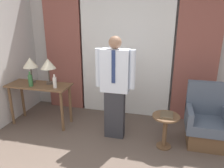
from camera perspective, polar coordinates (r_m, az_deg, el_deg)
The scene contains 13 objects.
wall_back at distance 4.33m, azimuth 3.90°, elevation 9.74°, with size 10.00×0.06×2.70m.
curtain_sheer_center at distance 4.21m, azimuth 3.56°, elevation 8.68°, with size 1.74×0.06×2.58m.
curtain_drape_left at distance 4.62m, azimuth -12.55°, elevation 9.15°, with size 0.75×0.06×2.58m.
curtain_drape_right at distance 4.18m, azimuth 21.35°, elevation 7.38°, with size 0.75×0.06×2.58m.
desk at distance 4.15m, azimuth -18.39°, elevation -1.91°, with size 1.13×0.46×0.76m.
table_lamp_left at distance 4.17m, azimuth -20.59°, elevation 5.04°, with size 0.27×0.27×0.46m.
table_lamp_right at distance 3.98m, azimuth -16.37°, elevation 4.88°, with size 0.27×0.27×0.46m.
bottle_near_edge at distance 4.03m, azimuth -20.53°, elevation 0.91°, with size 0.08×0.08×0.26m.
bottle_by_lamp at distance 3.82m, azimuth -14.74°, elevation 0.43°, with size 0.06×0.06×0.23m.
person at distance 3.42m, azimuth 0.76°, elevation -0.28°, with size 0.63×0.21×1.66m.
armchair at distance 3.74m, azimuth 23.31°, elevation -9.42°, with size 0.61×0.57×0.97m.
side_table at distance 3.44m, azimuth 13.74°, elevation -10.57°, with size 0.40×0.40×0.53m.
book at distance 3.35m, azimuth 14.09°, elevation -7.82°, with size 0.18×0.25×0.03m.
Camera 1 is at (0.76, -1.27, 2.00)m, focal length 35.00 mm.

